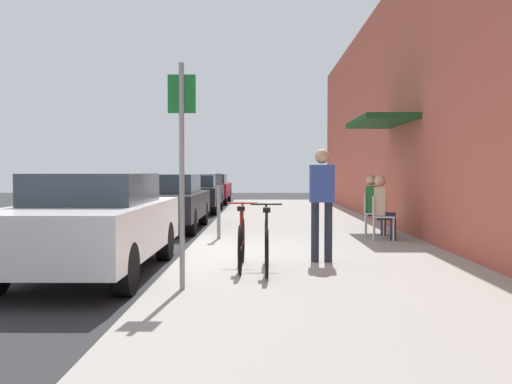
# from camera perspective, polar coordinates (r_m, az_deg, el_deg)

# --- Properties ---
(ground_plane) EXTENTS (60.00, 60.00, 0.00)m
(ground_plane) POSITION_cam_1_polar(r_m,az_deg,el_deg) (9.56, -7.41, -6.85)
(ground_plane) COLOR #2D2D30
(sidewalk_slab) EXTENTS (4.50, 32.00, 0.12)m
(sidewalk_slab) POSITION_cam_1_polar(r_m,az_deg,el_deg) (11.48, 5.25, -5.04)
(sidewalk_slab) COLOR #9E9B93
(sidewalk_slab) RESTS_ON ground_plane
(building_facade) EXTENTS (1.40, 32.00, 6.06)m
(building_facade) POSITION_cam_1_polar(r_m,az_deg,el_deg) (11.94, 16.99, 9.43)
(building_facade) COLOR #BC5442
(building_facade) RESTS_ON ground_plane
(parked_car_0) EXTENTS (1.80, 4.40, 1.45)m
(parked_car_0) POSITION_cam_1_polar(r_m,az_deg,el_deg) (8.43, -16.12, -2.92)
(parked_car_0) COLOR silver
(parked_car_0) RESTS_ON ground_plane
(parked_car_1) EXTENTS (1.80, 4.40, 1.41)m
(parked_car_1) POSITION_cam_1_polar(r_m,az_deg,el_deg) (14.54, -9.01, -0.90)
(parked_car_1) COLOR black
(parked_car_1) RESTS_ON ground_plane
(parked_car_2) EXTENTS (1.80, 4.40, 1.35)m
(parked_car_2) POSITION_cam_1_polar(r_m,az_deg,el_deg) (20.71, -6.14, -0.06)
(parked_car_2) COLOR black
(parked_car_2) RESTS_ON ground_plane
(parked_car_3) EXTENTS (1.80, 4.40, 1.36)m
(parked_car_3) POSITION_cam_1_polar(r_m,az_deg,el_deg) (26.43, -4.69, 0.41)
(parked_car_3) COLOR maroon
(parked_car_3) RESTS_ON ground_plane
(parking_meter) EXTENTS (0.12, 0.10, 1.32)m
(parking_meter) POSITION_cam_1_polar(r_m,az_deg,el_deg) (11.40, -3.80, -0.91)
(parking_meter) COLOR slate
(parking_meter) RESTS_ON sidewalk_slab
(street_sign) EXTENTS (0.32, 0.06, 2.60)m
(street_sign) POSITION_cam_1_polar(r_m,az_deg,el_deg) (6.53, -7.51, 3.47)
(street_sign) COLOR gray
(street_sign) RESTS_ON sidewalk_slab
(bicycle_0) EXTENTS (0.46, 1.71, 0.90)m
(bicycle_0) POSITION_cam_1_polar(r_m,az_deg,el_deg) (7.99, -1.48, -5.12)
(bicycle_0) COLOR black
(bicycle_0) RESTS_ON sidewalk_slab
(bicycle_1) EXTENTS (0.46, 1.71, 0.90)m
(bicycle_1) POSITION_cam_1_polar(r_m,az_deg,el_deg) (7.71, 1.07, -5.37)
(bicycle_1) COLOR black
(bicycle_1) RESTS_ON sidewalk_slab
(cafe_chair_0) EXTENTS (0.53, 0.53, 0.87)m
(cafe_chair_0) POSITION_cam_1_polar(r_m,az_deg,el_deg) (11.54, 12.40, -2.23)
(cafe_chair_0) COLOR silver
(cafe_chair_0) RESTS_ON sidewalk_slab
(seated_patron_0) EXTENTS (0.49, 0.44, 1.29)m
(seated_patron_0) POSITION_cam_1_polar(r_m,az_deg,el_deg) (11.53, 12.71, -1.28)
(seated_patron_0) COLOR #232838
(seated_patron_0) RESTS_ON sidewalk_slab
(cafe_chair_1) EXTENTS (0.53, 0.53, 0.87)m
(cafe_chair_1) POSITION_cam_1_polar(r_m,az_deg,el_deg) (12.41, 11.56, -1.92)
(cafe_chair_1) COLOR silver
(cafe_chair_1) RESTS_ON sidewalk_slab
(seated_patron_1) EXTENTS (0.49, 0.44, 1.29)m
(seated_patron_1) POSITION_cam_1_polar(r_m,az_deg,el_deg) (12.40, 11.84, -1.04)
(seated_patron_1) COLOR #232838
(seated_patron_1) RESTS_ON sidewalk_slab
(pedestrian_standing) EXTENTS (0.36, 0.22, 1.70)m
(pedestrian_standing) POSITION_cam_1_polar(r_m,az_deg,el_deg) (8.51, 6.67, -0.36)
(pedestrian_standing) COLOR #232838
(pedestrian_standing) RESTS_ON sidewalk_slab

